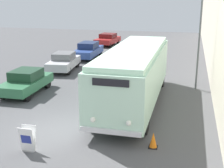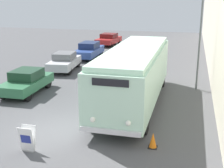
{
  "view_description": "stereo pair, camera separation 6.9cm",
  "coord_description": "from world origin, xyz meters",
  "px_view_note": "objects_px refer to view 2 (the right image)",
  "views": [
    {
      "loc": [
        5.67,
        -11.65,
        5.78
      ],
      "look_at": [
        2.24,
        1.83,
        1.8
      ],
      "focal_mm": 50.0,
      "sensor_mm": 36.0,
      "label": 1
    },
    {
      "loc": [
        5.74,
        -11.63,
        5.78
      ],
      "look_at": [
        2.24,
        1.83,
        1.8
      ],
      "focal_mm": 50.0,
      "sensor_mm": 36.0,
      "label": 2
    }
  ],
  "objects_px": {
    "sign_board": "(27,139)",
    "parked_car_far": "(89,50)",
    "parked_car_distant": "(109,39)",
    "traffic_cone": "(153,140)",
    "parked_car_near": "(27,81)",
    "parked_car_mid": "(64,62)",
    "streetlamp": "(202,16)",
    "vintage_bus": "(135,73)"
  },
  "relations": [
    {
      "from": "vintage_bus",
      "to": "parked_car_distant",
      "type": "xyz_separation_m",
      "value": [
        -6.75,
        19.64,
        -1.03
      ]
    },
    {
      "from": "vintage_bus",
      "to": "sign_board",
      "type": "distance_m",
      "value": 7.1
    },
    {
      "from": "parked_car_far",
      "to": "traffic_cone",
      "type": "relative_size",
      "value": 7.46
    },
    {
      "from": "sign_board",
      "to": "parked_car_far",
      "type": "xyz_separation_m",
      "value": [
        -3.58,
        18.09,
        0.26
      ]
    },
    {
      "from": "sign_board",
      "to": "traffic_cone",
      "type": "xyz_separation_m",
      "value": [
        4.63,
        1.45,
        -0.18
      ]
    },
    {
      "from": "sign_board",
      "to": "parked_car_mid",
      "type": "bearing_deg",
      "value": 106.76
    },
    {
      "from": "parked_car_distant",
      "to": "traffic_cone",
      "type": "relative_size",
      "value": 6.84
    },
    {
      "from": "vintage_bus",
      "to": "parked_car_near",
      "type": "height_order",
      "value": "vintage_bus"
    },
    {
      "from": "parked_car_near",
      "to": "parked_car_far",
      "type": "height_order",
      "value": "parked_car_far"
    },
    {
      "from": "streetlamp",
      "to": "parked_car_far",
      "type": "relative_size",
      "value": 1.54
    },
    {
      "from": "sign_board",
      "to": "parked_car_distant",
      "type": "distance_m",
      "value": 26.23
    },
    {
      "from": "parked_car_near",
      "to": "traffic_cone",
      "type": "height_order",
      "value": "parked_car_near"
    },
    {
      "from": "parked_car_far",
      "to": "traffic_cone",
      "type": "bearing_deg",
      "value": -64.96
    },
    {
      "from": "streetlamp",
      "to": "traffic_cone",
      "type": "relative_size",
      "value": 11.47
    },
    {
      "from": "parked_car_near",
      "to": "parked_car_distant",
      "type": "bearing_deg",
      "value": 89.2
    },
    {
      "from": "parked_car_mid",
      "to": "traffic_cone",
      "type": "relative_size",
      "value": 6.68
    },
    {
      "from": "vintage_bus",
      "to": "streetlamp",
      "type": "bearing_deg",
      "value": 48.33
    },
    {
      "from": "traffic_cone",
      "to": "parked_car_far",
      "type": "bearing_deg",
      "value": 116.27
    },
    {
      "from": "traffic_cone",
      "to": "sign_board",
      "type": "bearing_deg",
      "value": -162.66
    },
    {
      "from": "sign_board",
      "to": "parked_car_near",
      "type": "bearing_deg",
      "value": 119.36
    },
    {
      "from": "vintage_bus",
      "to": "parked_car_near",
      "type": "relative_size",
      "value": 2.53
    },
    {
      "from": "sign_board",
      "to": "parked_car_distant",
      "type": "xyz_separation_m",
      "value": [
        -3.77,
        25.96,
        0.25
      ]
    },
    {
      "from": "vintage_bus",
      "to": "streetlamp",
      "type": "height_order",
      "value": "streetlamp"
    },
    {
      "from": "sign_board",
      "to": "parked_car_distant",
      "type": "bearing_deg",
      "value": 98.27
    },
    {
      "from": "streetlamp",
      "to": "parked_car_mid",
      "type": "bearing_deg",
      "value": 165.23
    },
    {
      "from": "vintage_bus",
      "to": "streetlamp",
      "type": "xyz_separation_m",
      "value": [
        3.31,
        3.72,
        2.83
      ]
    },
    {
      "from": "parked_car_mid",
      "to": "streetlamp",
      "type": "bearing_deg",
      "value": -20.51
    },
    {
      "from": "streetlamp",
      "to": "parked_car_near",
      "type": "xyz_separation_m",
      "value": [
        -10.01,
        -3.41,
        -3.86
      ]
    },
    {
      "from": "parked_car_near",
      "to": "sign_board",
      "type": "bearing_deg",
      "value": -61.59
    },
    {
      "from": "parked_car_mid",
      "to": "traffic_cone",
      "type": "distance_m",
      "value": 14.09
    },
    {
      "from": "sign_board",
      "to": "parked_car_mid",
      "type": "distance_m",
      "value": 13.27
    },
    {
      "from": "streetlamp",
      "to": "parked_car_distant",
      "type": "relative_size",
      "value": 1.68
    },
    {
      "from": "parked_car_near",
      "to": "traffic_cone",
      "type": "bearing_deg",
      "value": -32.71
    },
    {
      "from": "parked_car_near",
      "to": "traffic_cone",
      "type": "distance_m",
      "value": 9.84
    },
    {
      "from": "sign_board",
      "to": "traffic_cone",
      "type": "distance_m",
      "value": 4.86
    },
    {
      "from": "streetlamp",
      "to": "parked_car_distant",
      "type": "bearing_deg",
      "value": 122.29
    },
    {
      "from": "streetlamp",
      "to": "parked_car_near",
      "type": "height_order",
      "value": "streetlamp"
    },
    {
      "from": "sign_board",
      "to": "parked_car_far",
      "type": "height_order",
      "value": "parked_car_far"
    },
    {
      "from": "vintage_bus",
      "to": "sign_board",
      "type": "height_order",
      "value": "vintage_bus"
    },
    {
      "from": "vintage_bus",
      "to": "parked_car_distant",
      "type": "height_order",
      "value": "vintage_bus"
    },
    {
      "from": "parked_car_distant",
      "to": "sign_board",
      "type": "bearing_deg",
      "value": -75.87
    },
    {
      "from": "parked_car_distant",
      "to": "traffic_cone",
      "type": "distance_m",
      "value": 25.91
    }
  ]
}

